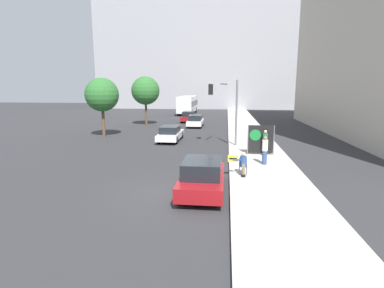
{
  "coord_description": "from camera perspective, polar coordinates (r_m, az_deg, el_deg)",
  "views": [
    {
      "loc": [
        2.07,
        -12.58,
        4.58
      ],
      "look_at": [
        0.11,
        4.36,
        1.41
      ],
      "focal_mm": 28.0,
      "sensor_mm": 36.0,
      "label": 1
    }
  ],
  "objects": [
    {
      "name": "city_bus_on_road",
      "position": [
        54.84,
        -0.8,
        7.67
      ],
      "size": [
        2.57,
        10.71,
        3.19
      ],
      "color": "silver",
      "rests_on": "ground_plane"
    },
    {
      "name": "jogger_on_sidewalk",
      "position": [
        18.06,
        13.69,
        -1.14
      ],
      "size": [
        0.34,
        0.34,
        1.68
      ],
      "rotation": [
        0.0,
        0.0,
        3.76
      ],
      "color": "#334775",
      "rests_on": "sidewalk_curb"
    },
    {
      "name": "street_tree_midblock",
      "position": [
        37.92,
        -8.85,
        9.98
      ],
      "size": [
        3.47,
        3.47,
        6.04
      ],
      "color": "brown",
      "rests_on": "ground_plane"
    },
    {
      "name": "traffic_light_pole",
      "position": [
        23.72,
        6.52,
        8.0
      ],
      "size": [
        2.3,
        2.07,
        5.07
      ],
      "color": "slate",
      "rests_on": "sidewalk_curb"
    },
    {
      "name": "parked_car_curbside",
      "position": [
        13.3,
        1.96,
        -6.18
      ],
      "size": [
        1.88,
        4.43,
        1.54
      ],
      "color": "maroon",
      "rests_on": "ground_plane"
    },
    {
      "name": "building_backdrop_far",
      "position": [
        74.57,
        3.59,
        21.59
      ],
      "size": [
        52.0,
        12.0,
        37.82
      ],
      "color": "#99999E",
      "rests_on": "ground_plane"
    },
    {
      "name": "protest_banner",
      "position": [
        20.67,
        12.93,
        0.89
      ],
      "size": [
        1.77,
        0.06,
        2.0
      ],
      "color": "slate",
      "rests_on": "sidewalk_curb"
    },
    {
      "name": "ground_plane",
      "position": [
        13.54,
        -2.62,
        -9.25
      ],
      "size": [
        160.0,
        160.0,
        0.0
      ],
      "primitive_type": "plane",
      "color": "#303033"
    },
    {
      "name": "seated_protester",
      "position": [
        15.73,
        9.65,
        -3.54
      ],
      "size": [
        1.0,
        0.77,
        1.18
      ],
      "rotation": [
        0.0,
        0.0,
        -0.18
      ],
      "color": "#474C56",
      "rests_on": "sidewalk_curb"
    },
    {
      "name": "car_on_road_distant",
      "position": [
        41.61,
        -0.66,
        5.22
      ],
      "size": [
        1.74,
        4.27,
        1.47
      ],
      "color": "maroon",
      "rests_on": "ground_plane"
    },
    {
      "name": "pedestrian_behind",
      "position": [
        20.47,
        13.73,
        0.26
      ],
      "size": [
        0.34,
        0.34,
        1.71
      ],
      "rotation": [
        0.0,
        0.0,
        2.5
      ],
      "color": "#756651",
      "rests_on": "sidewalk_curb"
    },
    {
      "name": "car_on_road_midblock",
      "position": [
        36.25,
        0.66,
        4.42
      ],
      "size": [
        1.75,
        4.3,
        1.45
      ],
      "color": "white",
      "rests_on": "ground_plane"
    },
    {
      "name": "car_on_road_nearest",
      "position": [
        26.49,
        -4.12,
        2.05
      ],
      "size": [
        1.74,
        4.69,
        1.35
      ],
      "color": "white",
      "rests_on": "ground_plane"
    },
    {
      "name": "sidewalk_curb",
      "position": [
        28.02,
        10.93,
        1.1
      ],
      "size": [
        3.89,
        90.0,
        0.16
      ],
      "primitive_type": "cube",
      "color": "beige",
      "rests_on": "ground_plane"
    },
    {
      "name": "street_tree_near_curb",
      "position": [
        29.47,
        -16.78,
        8.94
      ],
      "size": [
        3.12,
        3.12,
        5.57
      ],
      "color": "brown",
      "rests_on": "ground_plane"
    }
  ]
}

